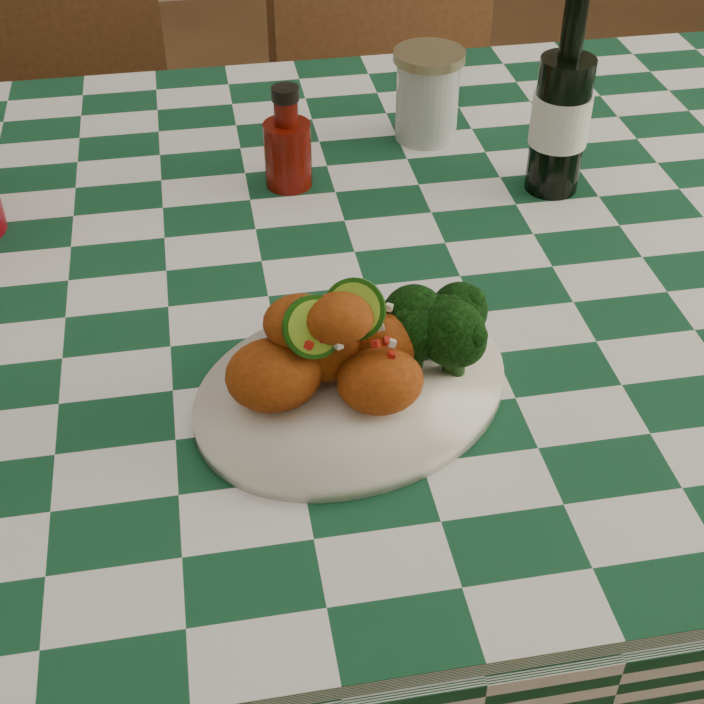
{
  "coord_description": "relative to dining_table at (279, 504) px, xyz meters",
  "views": [
    {
      "loc": [
        -0.06,
        -0.88,
        1.39
      ],
      "look_at": [
        0.06,
        -0.23,
        0.84
      ],
      "focal_mm": 50.0,
      "sensor_mm": 36.0,
      "label": 1
    }
  ],
  "objects": [
    {
      "name": "ground",
      "position": [
        0.0,
        0.0,
        -0.39
      ],
      "size": [
        5.0,
        5.0,
        0.0
      ],
      "primitive_type": "plane",
      "color": "brown",
      "rests_on": "ground"
    },
    {
      "name": "dining_table",
      "position": [
        0.0,
        0.0,
        0.0
      ],
      "size": [
        1.66,
        1.06,
        0.79
      ],
      "primitive_type": null,
      "color": "#124428",
      "rests_on": "ground"
    },
    {
      "name": "plate",
      "position": [
        0.06,
        -0.23,
        0.4
      ],
      "size": [
        0.36,
        0.33,
        0.02
      ],
      "primitive_type": null,
      "rotation": [
        0.0,
        0.0,
        0.4
      ],
      "color": "white",
      "rests_on": "dining_table"
    },
    {
      "name": "fried_chicken_pile",
      "position": [
        0.05,
        -0.23,
        0.46
      ],
      "size": [
        0.16,
        0.12,
        0.1
      ],
      "primitive_type": null,
      "color": "#A13D0F",
      "rests_on": "plate"
    },
    {
      "name": "broccoli_side",
      "position": [
        0.15,
        -0.22,
        0.44
      ],
      "size": [
        0.09,
        0.09,
        0.07
      ],
      "primitive_type": null,
      "color": "black",
      "rests_on": "plate"
    },
    {
      "name": "ketchup_bottle",
      "position": [
        0.05,
        0.16,
        0.46
      ],
      "size": [
        0.07,
        0.07,
        0.12
      ],
      "primitive_type": null,
      "rotation": [
        0.0,
        0.0,
        0.42
      ],
      "color": "#5D0B04",
      "rests_on": "dining_table"
    },
    {
      "name": "mason_jar",
      "position": [
        0.24,
        0.25,
        0.45
      ],
      "size": [
        0.12,
        0.12,
        0.12
      ],
      "primitive_type": null,
      "rotation": [
        0.0,
        0.0,
        0.42
      ],
      "color": "#B2BCBA",
      "rests_on": "dining_table"
    },
    {
      "name": "beer_bottle",
      "position": [
        0.36,
        0.1,
        0.51
      ],
      "size": [
        0.09,
        0.09,
        0.23
      ],
      "primitive_type": null,
      "rotation": [
        0.0,
        0.0,
        0.33
      ],
      "color": "black",
      "rests_on": "dining_table"
    },
    {
      "name": "wooden_chair_left",
      "position": [
        -0.29,
        0.68,
        0.06
      ],
      "size": [
        0.45,
        0.46,
        0.91
      ],
      "primitive_type": null,
      "rotation": [
        0.0,
        0.0,
        0.07
      ],
      "color": "#472814",
      "rests_on": "ground"
    },
    {
      "name": "wooden_chair_right",
      "position": [
        0.39,
        0.77,
        0.12
      ],
      "size": [
        0.57,
        0.59,
        1.03
      ],
      "primitive_type": null,
      "rotation": [
        0.0,
        0.0,
        0.24
      ],
      "color": "#472814",
      "rests_on": "ground"
    }
  ]
}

